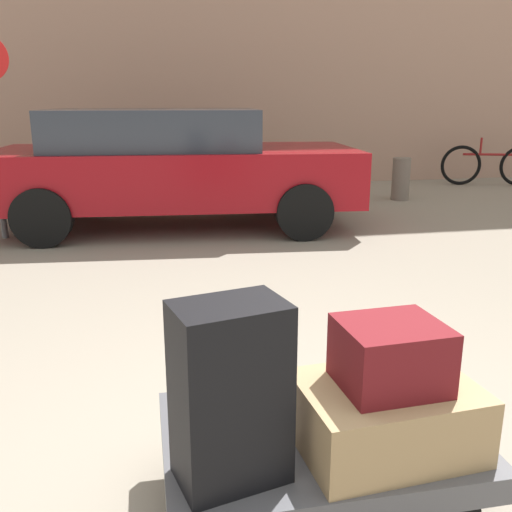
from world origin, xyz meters
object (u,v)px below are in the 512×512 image
(suitcase_black_rear_left, at_px, (230,394))
(suitcase_tan_stacked_top, at_px, (386,416))
(bicycle_leaning, at_px, (491,165))
(duffel_bag_maroon_topmost_pile, at_px, (390,355))
(luggage_cart, at_px, (318,447))
(bollard_kerb_mid, at_px, (401,179))
(parked_car, at_px, (172,165))
(bollard_kerb_near, at_px, (318,181))

(suitcase_black_rear_left, bearing_deg, suitcase_tan_stacked_top, -8.24)
(suitcase_tan_stacked_top, relative_size, bicycle_leaning, 0.36)
(suitcase_black_rear_left, xyz_separation_m, duffel_bag_maroon_topmost_pile, (0.56, 0.05, 0.06))
(luggage_cart, relative_size, bollard_kerb_mid, 1.77)
(parked_car, bearing_deg, duffel_bag_maroon_topmost_pile, -85.15)
(bollard_kerb_near, bearing_deg, bollard_kerb_mid, 0.00)
(duffel_bag_maroon_topmost_pile, distance_m, bicycle_leaning, 9.42)
(luggage_cart, relative_size, parked_car, 0.26)
(parked_car, height_order, bicycle_leaning, parked_car)
(luggage_cart, height_order, bollard_kerb_near, bollard_kerb_near)
(suitcase_tan_stacked_top, distance_m, bollard_kerb_mid, 7.30)
(luggage_cart, relative_size, bollard_kerb_near, 1.77)
(luggage_cart, xyz_separation_m, bollard_kerb_mid, (3.35, 6.43, 0.06))
(duffel_bag_maroon_topmost_pile, bearing_deg, suitcase_black_rear_left, -178.04)
(suitcase_tan_stacked_top, relative_size, suitcase_black_rear_left, 1.00)
(suitcase_tan_stacked_top, xyz_separation_m, bicycle_leaning, (5.43, 7.69, -0.09))
(suitcase_tan_stacked_top, bearing_deg, bollard_kerb_mid, 59.90)
(bicycle_leaning, bearing_deg, suitcase_black_rear_left, -127.72)
(parked_car, bearing_deg, suitcase_tan_stacked_top, -85.15)
(duffel_bag_maroon_topmost_pile, height_order, bicycle_leaning, bicycle_leaning)
(luggage_cart, height_order, duffel_bag_maroon_topmost_pile, duffel_bag_maroon_topmost_pile)
(duffel_bag_maroon_topmost_pile, bearing_deg, luggage_cart, 139.90)
(bollard_kerb_near, height_order, bollard_kerb_mid, same)
(suitcase_tan_stacked_top, height_order, bollard_kerb_near, bollard_kerb_near)
(luggage_cart, height_order, bollard_kerb_mid, bollard_kerb_mid)
(suitcase_black_rear_left, bearing_deg, bicycle_leaning, 38.69)
(luggage_cart, bearing_deg, bollard_kerb_mid, 62.47)
(suitcase_tan_stacked_top, relative_size, bollard_kerb_mid, 0.93)
(duffel_bag_maroon_topmost_pile, relative_size, parked_car, 0.08)
(duffel_bag_maroon_topmost_pile, distance_m, parked_car, 5.35)
(bollard_kerb_mid, bearing_deg, suitcase_black_rear_left, -119.25)
(duffel_bag_maroon_topmost_pile, bearing_deg, bollard_kerb_mid, 60.99)
(luggage_cart, relative_size, suitcase_tan_stacked_top, 1.91)
(suitcase_black_rear_left, height_order, bicycle_leaning, bicycle_leaning)
(luggage_cart, height_order, bicycle_leaning, bicycle_leaning)
(parked_car, relative_size, bollard_kerb_mid, 6.78)
(parked_car, bearing_deg, bollard_kerb_mid, 19.11)
(suitcase_black_rear_left, xyz_separation_m, bollard_kerb_mid, (3.71, 6.63, -0.31))
(parked_car, bearing_deg, bollard_kerb_near, 28.96)
(suitcase_black_rear_left, height_order, bollard_kerb_near, suitcase_black_rear_left)
(luggage_cart, bearing_deg, bicycle_leaning, 53.28)
(suitcase_tan_stacked_top, xyz_separation_m, suitcase_black_rear_left, (-0.56, -0.05, 0.18))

